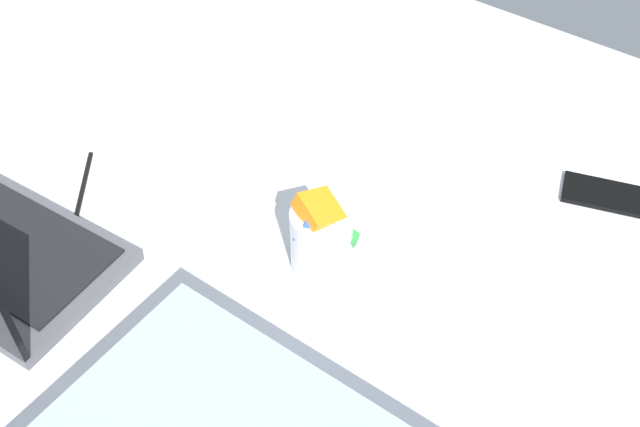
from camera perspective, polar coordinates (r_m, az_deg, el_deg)
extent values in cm
cube|color=#B7BCC6|center=(135.76, -3.71, -0.61)|extent=(180.00, 140.00, 18.00)
cube|color=#4C4C51|center=(125.61, -21.71, -3.10)|extent=(34.41, 25.08, 2.00)
cube|color=black|center=(125.24, -21.37, -2.31)|extent=(30.03, 18.83, 0.40)
cylinder|color=silver|center=(113.22, 0.10, -1.93)|extent=(9.00, 9.00, 11.00)
cube|color=yellow|center=(114.79, -0.43, -2.55)|extent=(6.65, 7.78, 6.48)
cube|color=#268C33|center=(113.08, 1.08, -1.55)|extent=(6.78, 4.30, 5.05)
cube|color=blue|center=(110.32, -0.07, -1.11)|extent=(8.05, 7.08, 6.08)
cube|color=orange|center=(109.10, -0.08, 0.21)|extent=(7.59, 7.44, 5.46)
cube|color=black|center=(134.85, 20.04, 1.25)|extent=(15.42, 10.80, 0.80)
cube|color=black|center=(133.61, -16.76, 1.75)|extent=(11.07, 13.66, 0.60)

